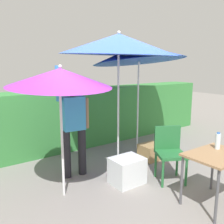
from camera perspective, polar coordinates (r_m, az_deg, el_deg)
The scene contains 11 objects.
ground_plane at distance 4.34m, azimuth 2.38°, elevation -15.04°, with size 24.00×24.00×0.00m, color gray.
hedge_row at distance 5.75m, azimuth -9.95°, elevation -1.58°, with size 8.00×0.70×1.33m, color #38843D.
umbrella_rainbow at distance 3.45m, azimuth -11.84°, elevation 7.74°, with size 1.43×1.44×1.90m.
umbrella_orange at distance 4.49m, azimuth 1.56°, elevation 15.26°, with size 2.08×2.09×2.47m.
umbrella_yellow at distance 5.46m, azimuth 6.07°, elevation 13.20°, with size 2.00×2.01×2.43m.
person_vendor at distance 4.20m, azimuth -8.84°, elevation -2.49°, with size 0.56×0.26×1.88m.
chair_plastic at distance 4.23m, azimuth 13.07°, elevation -8.52°, with size 0.60×0.60×0.89m.
cooler_box at distance 4.12m, azimuth 3.48°, elevation -13.27°, with size 0.51×0.41×0.43m, color silver.
crate_cardboard at distance 5.16m, azimuth 8.92°, elevation -8.99°, with size 0.42×0.39×0.30m, color #9E7A4C.
folding_table at distance 3.64m, azimuth 22.80°, elevation -10.14°, with size 0.80×0.60×0.73m.
bottle_water at distance 3.78m, azimuth 23.12°, elevation -6.14°, with size 0.07×0.07×0.24m.
Camera 1 is at (-2.41, -3.07, 1.91)m, focal length 39.84 mm.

